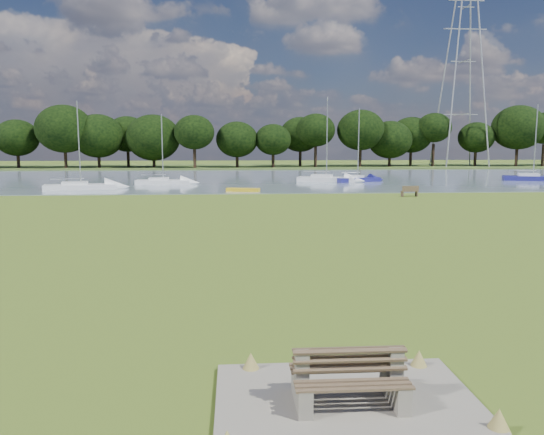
{
  "coord_description": "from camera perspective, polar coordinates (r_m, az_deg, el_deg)",
  "views": [
    {
      "loc": [
        -1.78,
        -21.79,
        4.17
      ],
      "look_at": [
        -0.35,
        -2.0,
        1.39
      ],
      "focal_mm": 35.0,
      "sensor_mm": 36.0,
      "label": 1
    }
  ],
  "objects": [
    {
      "name": "bench_pair",
      "position": [
        8.8,
        8.26,
        -16.82
      ],
      "size": [
        1.79,
        1.06,
        0.96
      ],
      "rotation": [
        0.0,
        0.0,
        -0.0
      ],
      "color": "gray",
      "rests_on": "concrete_pad"
    },
    {
      "name": "riverbank_bench",
      "position": [
        43.29,
        14.6,
        2.75
      ],
      "size": [
        1.42,
        0.54,
        0.85
      ],
      "rotation": [
        0.0,
        0.0,
        0.09
      ],
      "color": "brown",
      "rests_on": "ground"
    },
    {
      "name": "sailboat_5",
      "position": [
        58.12,
        9.16,
        4.25
      ],
      "size": [
        5.21,
        3.05,
        7.84
      ],
      "rotation": [
        0.0,
        0.0,
        0.35
      ],
      "color": "navy",
      "rests_on": "river"
    },
    {
      "name": "sailboat_1",
      "position": [
        55.11,
        -11.69,
        3.94
      ],
      "size": [
        5.48,
        1.57,
        7.03
      ],
      "rotation": [
        0.0,
        0.0,
        -0.01
      ],
      "color": "silver",
      "rests_on": "river"
    },
    {
      "name": "river",
      "position": [
        63.96,
        -2.53,
        4.22
      ],
      "size": [
        220.0,
        40.0,
        0.1
      ],
      "primitive_type": "cube",
      "color": "gray",
      "rests_on": "ground"
    },
    {
      "name": "sailboat_0",
      "position": [
        66.01,
        26.21,
        4.0
      ],
      "size": [
        6.42,
        3.68,
        8.36
      ],
      "rotation": [
        0.0,
        0.0,
        -0.34
      ],
      "color": "navy",
      "rests_on": "river"
    },
    {
      "name": "ground",
      "position": [
        22.26,
        0.53,
        -2.83
      ],
      "size": [
        220.0,
        220.0,
        0.0
      ],
      "primitive_type": "plane",
      "color": "olive"
    },
    {
      "name": "concrete_pad",
      "position": [
        8.99,
        8.21,
        -19.38
      ],
      "size": [
        4.2,
        3.2,
        0.1
      ],
      "primitive_type": "cube",
      "color": "gray",
      "rests_on": "ground"
    },
    {
      "name": "tree_line",
      "position": [
        89.82,
        -4.49,
        9.12
      ],
      "size": [
        137.48,
        8.34,
        10.09
      ],
      "color": "black",
      "rests_on": "far_bank"
    },
    {
      "name": "pylon",
      "position": [
        101.94,
        20.05,
        18.49
      ],
      "size": [
        7.56,
        5.3,
        38.23
      ],
      "color": "#A5A5A5",
      "rests_on": "far_bank"
    },
    {
      "name": "sailboat_2",
      "position": [
        51.17,
        -19.95,
        3.33
      ],
      "size": [
        6.59,
        3.11,
        7.89
      ],
      "rotation": [
        0.0,
        0.0,
        0.22
      ],
      "color": "silver",
      "rests_on": "river"
    },
    {
      "name": "sailboat_4",
      "position": [
        58.05,
        5.8,
        4.33
      ],
      "size": [
        6.45,
        3.92,
        9.1
      ],
      "rotation": [
        0.0,
        0.0,
        -0.38
      ],
      "color": "silver",
      "rests_on": "river"
    },
    {
      "name": "kayak",
      "position": [
        45.97,
        -3.14,
        3.0
      ],
      "size": [
        2.98,
        1.45,
        0.29
      ],
      "primitive_type": "cube",
      "rotation": [
        0.0,
        0.0,
        -0.28
      ],
      "color": "gold",
      "rests_on": "river"
    },
    {
      "name": "far_bank",
      "position": [
        93.9,
        -3.05,
        5.41
      ],
      "size": [
        220.0,
        20.0,
        0.4
      ],
      "primitive_type": "cube",
      "color": "#4C6626",
      "rests_on": "ground"
    }
  ]
}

